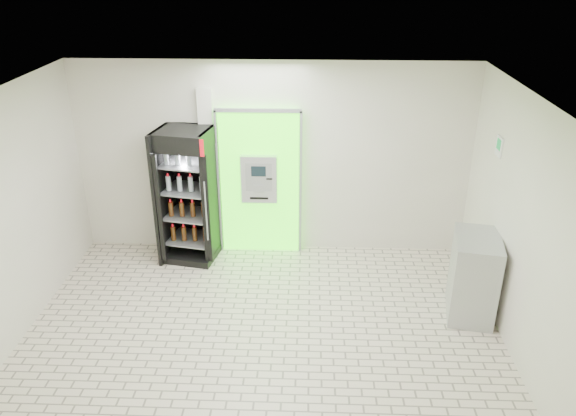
{
  "coord_description": "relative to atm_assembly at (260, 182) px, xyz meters",
  "views": [
    {
      "loc": [
        0.55,
        -5.55,
        4.43
      ],
      "look_at": [
        0.28,
        1.2,
        1.29
      ],
      "focal_mm": 35.0,
      "sensor_mm": 36.0,
      "label": 1
    }
  ],
  "objects": [
    {
      "name": "beverage_cooler",
      "position": [
        -1.07,
        -0.26,
        -0.18
      ],
      "size": [
        0.89,
        0.85,
        2.07
      ],
      "rotation": [
        0.0,
        0.0,
        -0.19
      ],
      "color": "black",
      "rests_on": "ground"
    },
    {
      "name": "pillar",
      "position": [
        -0.78,
        0.04,
        0.13
      ],
      "size": [
        0.22,
        0.11,
        2.6
      ],
      "color": "silver",
      "rests_on": "ground"
    },
    {
      "name": "atm_assembly",
      "position": [
        0.0,
        0.0,
        0.0
      ],
      "size": [
        1.3,
        0.24,
        2.33
      ],
      "color": "#3FFF16",
      "rests_on": "ground"
    },
    {
      "name": "exit_sign",
      "position": [
        3.19,
        -1.01,
        0.95
      ],
      "size": [
        0.02,
        0.22,
        0.26
      ],
      "color": "white",
      "rests_on": "room_shell"
    },
    {
      "name": "room_shell",
      "position": [
        0.2,
        -2.41,
        0.67
      ],
      "size": [
        6.0,
        6.0,
        6.0
      ],
      "color": "silver",
      "rests_on": "ground"
    },
    {
      "name": "ground",
      "position": [
        0.2,
        -2.41,
        -1.17
      ],
      "size": [
        6.0,
        6.0,
        0.0
      ],
      "primitive_type": "plane",
      "color": "beige",
      "rests_on": "ground"
    },
    {
      "name": "steel_cabinet",
      "position": [
        2.91,
        -1.65,
        -0.61
      ],
      "size": [
        0.71,
        0.93,
        1.12
      ],
      "rotation": [
        0.0,
        0.0,
        -0.19
      ],
      "color": "#A7AAAF",
      "rests_on": "ground"
    }
  ]
}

